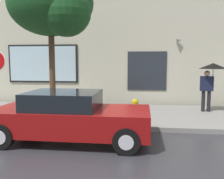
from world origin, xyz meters
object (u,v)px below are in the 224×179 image
Objects in this scene: parked_car at (70,117)px; fire_hydrant at (135,111)px; pedestrian_with_umbrella at (211,72)px; street_tree at (54,5)px.

parked_car reaches higher than fire_hydrant.
parked_car is 2.16× the size of pedestrian_with_umbrella.
pedestrian_with_umbrella is at bearing 39.91° from parked_car.
pedestrian_with_umbrella reaches higher than parked_car.
fire_hydrant is at bearing -144.02° from pedestrian_with_umbrella.
pedestrian_with_umbrella is (2.91, 2.11, 1.19)m from fire_hydrant.
street_tree is at bearing 177.40° from fire_hydrant.
fire_hydrant is 0.15× the size of street_tree.
parked_car is at bearing -134.27° from fire_hydrant.
parked_car is 0.83× the size of street_tree.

